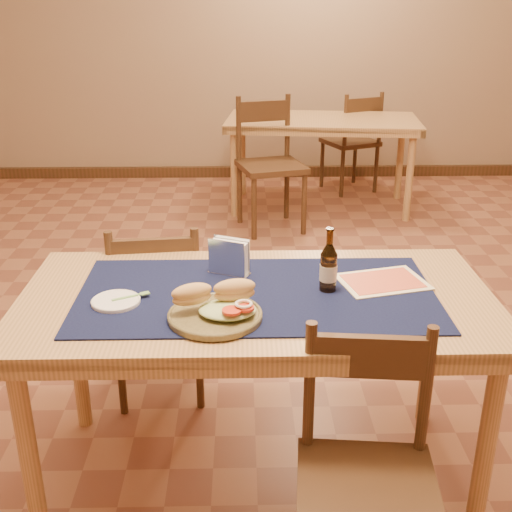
{
  "coord_description": "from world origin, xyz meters",
  "views": [
    {
      "loc": [
        -0.05,
        -2.75,
        1.69
      ],
      "look_at": [
        0.0,
        -0.7,
        0.85
      ],
      "focal_mm": 45.0,
      "sensor_mm": 36.0,
      "label": 1
    }
  ],
  "objects_px": {
    "chair_main_far": "(158,307)",
    "beer_bottle": "(328,268)",
    "main_table": "(257,316)",
    "back_table": "(322,129)",
    "chair_main_near": "(367,475)",
    "napkin_holder": "(229,258)",
    "sandwich_plate": "(218,309)"
  },
  "relations": [
    {
      "from": "sandwich_plate",
      "to": "beer_bottle",
      "type": "xyz_separation_m",
      "value": [
        0.37,
        0.19,
        0.05
      ]
    },
    {
      "from": "main_table",
      "to": "sandwich_plate",
      "type": "height_order",
      "value": "sandwich_plate"
    },
    {
      "from": "napkin_holder",
      "to": "main_table",
      "type": "bearing_deg",
      "value": -60.25
    },
    {
      "from": "chair_main_far",
      "to": "chair_main_near",
      "type": "distance_m",
      "value": 1.28
    },
    {
      "from": "beer_bottle",
      "to": "napkin_holder",
      "type": "height_order",
      "value": "beer_bottle"
    },
    {
      "from": "chair_main_near",
      "to": "beer_bottle",
      "type": "bearing_deg",
      "value": 95.76
    },
    {
      "from": "chair_main_far",
      "to": "sandwich_plate",
      "type": "height_order",
      "value": "sandwich_plate"
    },
    {
      "from": "main_table",
      "to": "beer_bottle",
      "type": "height_order",
      "value": "beer_bottle"
    },
    {
      "from": "back_table",
      "to": "napkin_holder",
      "type": "height_order",
      "value": "napkin_holder"
    },
    {
      "from": "chair_main_near",
      "to": "napkin_holder",
      "type": "distance_m",
      "value": 0.88
    },
    {
      "from": "chair_main_far",
      "to": "beer_bottle",
      "type": "distance_m",
      "value": 0.92
    },
    {
      "from": "chair_main_near",
      "to": "sandwich_plate",
      "type": "height_order",
      "value": "sandwich_plate"
    },
    {
      "from": "back_table",
      "to": "chair_main_near",
      "type": "bearing_deg",
      "value": -94.74
    },
    {
      "from": "back_table",
      "to": "napkin_holder",
      "type": "bearing_deg",
      "value": -102.79
    },
    {
      "from": "sandwich_plate",
      "to": "beer_bottle",
      "type": "distance_m",
      "value": 0.42
    },
    {
      "from": "sandwich_plate",
      "to": "napkin_holder",
      "type": "xyz_separation_m",
      "value": [
        0.03,
        0.34,
        0.03
      ]
    },
    {
      "from": "main_table",
      "to": "chair_main_far",
      "type": "bearing_deg",
      "value": 127.88
    },
    {
      "from": "chair_main_far",
      "to": "chair_main_near",
      "type": "bearing_deg",
      "value": -56.13
    },
    {
      "from": "chair_main_near",
      "to": "beer_bottle",
      "type": "height_order",
      "value": "beer_bottle"
    },
    {
      "from": "back_table",
      "to": "chair_main_near",
      "type": "distance_m",
      "value": 3.83
    },
    {
      "from": "chair_main_far",
      "to": "sandwich_plate",
      "type": "bearing_deg",
      "value": -67.74
    },
    {
      "from": "beer_bottle",
      "to": "napkin_holder",
      "type": "xyz_separation_m",
      "value": [
        -0.34,
        0.14,
        -0.02
      ]
    },
    {
      "from": "main_table",
      "to": "chair_main_near",
      "type": "bearing_deg",
      "value": -60.6
    },
    {
      "from": "beer_bottle",
      "to": "back_table",
      "type": "bearing_deg",
      "value": 83.5
    },
    {
      "from": "napkin_holder",
      "to": "sandwich_plate",
      "type": "bearing_deg",
      "value": -95.21
    },
    {
      "from": "napkin_holder",
      "to": "beer_bottle",
      "type": "bearing_deg",
      "value": -23.26
    },
    {
      "from": "sandwich_plate",
      "to": "napkin_holder",
      "type": "relative_size",
      "value": 1.86
    },
    {
      "from": "beer_bottle",
      "to": "napkin_holder",
      "type": "distance_m",
      "value": 0.37
    },
    {
      "from": "napkin_holder",
      "to": "chair_main_near",
      "type": "bearing_deg",
      "value": -60.52
    },
    {
      "from": "main_table",
      "to": "back_table",
      "type": "xyz_separation_m",
      "value": [
        0.61,
        3.29,
        0.0
      ]
    },
    {
      "from": "chair_main_near",
      "to": "sandwich_plate",
      "type": "distance_m",
      "value": 0.65
    },
    {
      "from": "chair_main_far",
      "to": "beer_bottle",
      "type": "height_order",
      "value": "beer_bottle"
    }
  ]
}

